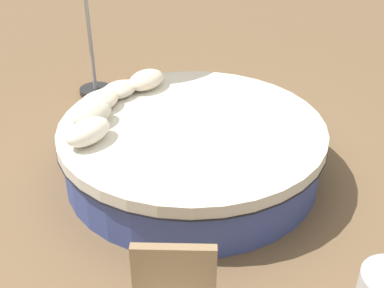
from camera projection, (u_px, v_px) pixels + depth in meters
The scene contains 7 objects.
ground_plane at pixel (192, 172), 5.34m from camera, with size 16.00×16.00×0.00m, color brown.
round_bed at pixel (192, 148), 5.18m from camera, with size 2.70×2.70×0.59m.
throw_pillow_0 at pixel (146, 80), 5.71m from camera, with size 0.49×0.32×0.20m, color beige.
throw_pillow_1 at pixel (119, 89), 5.55m from camera, with size 0.45×0.32×0.15m, color beige.
throw_pillow_2 at pixel (99, 101), 5.28m from camera, with size 0.47×0.34×0.18m, color beige.
throw_pillow_3 at pixel (92, 115), 4.98m from camera, with size 0.46×0.28×0.21m, color beige.
throw_pillow_4 at pixel (88, 132), 4.68m from camera, with size 0.50×0.29×0.22m, color silver.
Camera 1 is at (3.64, 2.47, 3.03)m, focal length 47.00 mm.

